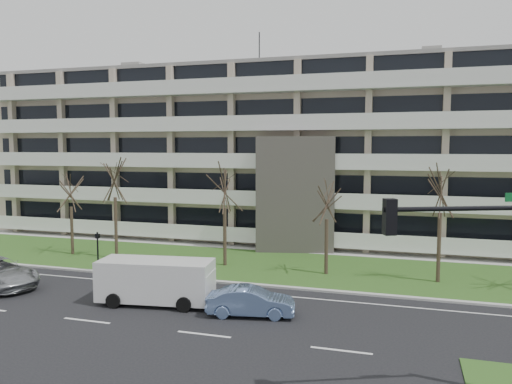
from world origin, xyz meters
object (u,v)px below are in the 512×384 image
(white_van, at_px, (157,278))
(traffic_signal, at_px, (498,270))
(pedestrian_signal, at_px, (98,247))
(blue_sedan, at_px, (251,302))

(white_van, height_order, traffic_signal, traffic_signal)
(traffic_signal, bearing_deg, pedestrian_signal, 130.72)
(white_van, relative_size, pedestrian_signal, 2.29)
(white_van, bearing_deg, traffic_signal, -29.89)
(blue_sedan, distance_m, white_van, 5.34)
(traffic_signal, xyz_separation_m, pedestrian_signal, (-21.93, 10.84, -2.69))
(blue_sedan, relative_size, pedestrian_signal, 1.58)
(blue_sedan, relative_size, white_van, 0.69)
(blue_sedan, xyz_separation_m, pedestrian_signal, (-12.00, 4.98, 1.02))
(blue_sedan, height_order, traffic_signal, traffic_signal)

